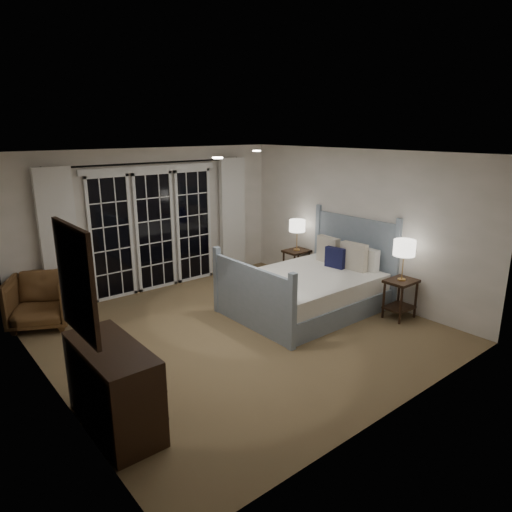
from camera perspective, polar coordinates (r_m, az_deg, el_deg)
floor at (r=6.62m, az=-2.00°, el=-9.50°), size 5.00×5.00×0.00m
ceiling at (r=6.00m, az=-2.24°, el=12.66°), size 5.00×5.00×0.00m
wall_left at (r=5.15m, az=-24.86°, el=-3.54°), size 0.02×5.00×2.50m
wall_right at (r=7.92m, az=12.44°, el=3.91°), size 0.02×5.00×2.50m
wall_back at (r=8.27m, az=-12.72°, el=4.39°), size 5.00×0.02×2.50m
wall_front at (r=4.56m, az=17.44°, el=-5.17°), size 5.00×0.02×2.50m
french_doors at (r=8.27m, az=-12.53°, el=3.26°), size 2.50×0.04×2.20m
curtain_rod at (r=8.06m, az=-12.82°, el=11.27°), size 3.50×0.03×0.03m
curtain_left at (r=7.60m, az=-23.37°, el=1.72°), size 0.55×0.10×2.25m
curtain_right at (r=9.04m, az=-2.97°, el=5.04°), size 0.55×0.10×2.25m
downlight_a at (r=6.97m, az=0.07°, el=13.00°), size 0.12×0.12×0.01m
downlight_b at (r=5.33m, az=-4.82°, el=12.12°), size 0.12×0.12×0.01m
bed at (r=7.37m, az=6.73°, el=-4.06°), size 2.34×1.69×1.37m
nightstand_left at (r=7.29m, az=17.59°, el=-4.44°), size 0.47×0.37×0.61m
nightstand_right at (r=8.68m, az=5.07°, el=-0.59°), size 0.46×0.37×0.60m
lamp_left at (r=7.09m, az=18.06°, el=0.93°), size 0.32×0.32×0.62m
lamp_right at (r=8.52m, az=5.18°, el=3.74°), size 0.30×0.30×0.58m
armchair at (r=7.40m, az=-25.33°, el=-5.06°), size 1.12×1.13×0.77m
dresser at (r=4.74m, az=-17.38°, el=-15.35°), size 0.51×1.21×0.86m
mirror at (r=4.21m, az=-21.57°, el=-2.93°), size 0.05×0.85×1.00m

